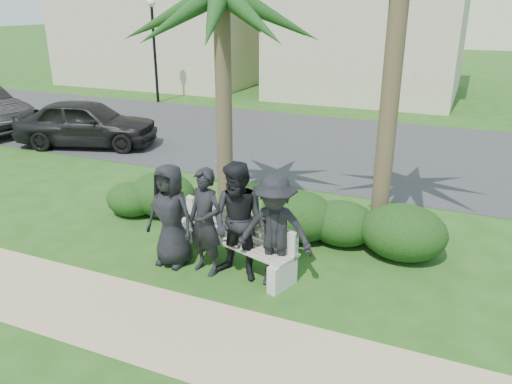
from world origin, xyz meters
TOP-DOWN VIEW (x-y plane):
  - ground at (0.00, 0.00)m, footprint 160.00×160.00m
  - footpath at (0.00, -1.80)m, footprint 30.00×1.60m
  - asphalt_street at (0.00, 8.00)m, footprint 160.00×8.00m
  - stucco_bldg_left at (-12.00, 18.00)m, footprint 10.40×8.40m
  - stucco_bldg_right at (-1.00, 18.00)m, footprint 8.40×8.40m
  - street_lamp at (-9.00, 12.00)m, footprint 0.36×0.36m
  - park_bench at (0.35, 0.13)m, footprint 2.58×1.25m
  - man_a at (-0.52, -0.23)m, footprint 0.88×0.60m
  - man_b at (0.13, -0.25)m, footprint 0.72×0.57m
  - man_c at (0.70, -0.20)m, footprint 0.99×0.81m
  - man_d at (1.27, -0.17)m, footprint 1.25×0.86m
  - hedge_a at (-2.42, 1.21)m, footprint 1.06×0.88m
  - hedge_b at (-1.84, 1.50)m, footprint 1.40×1.15m
  - hedge_d at (1.06, 1.52)m, footprint 1.43×1.18m
  - hedge_e at (1.87, 1.65)m, footprint 1.24×1.02m
  - hedge_f at (2.95, 1.54)m, footprint 1.47×1.21m
  - car_a at (-6.86, 5.06)m, footprint 4.47×2.84m

SIDE VIEW (x-z plane):
  - ground at x=0.00m, z-range 0.00..0.00m
  - footpath at x=0.00m, z-range -0.01..0.01m
  - asphalt_street at x=0.00m, z-range -0.01..0.01m
  - hedge_a at x=-2.42m, z-range 0.00..0.69m
  - park_bench at x=0.35m, z-range -0.04..0.81m
  - hedge_e at x=1.87m, z-range 0.00..0.81m
  - hedge_b at x=-1.84m, z-range 0.00..0.91m
  - hedge_d at x=1.06m, z-range 0.00..0.93m
  - hedge_f at x=2.95m, z-range 0.00..0.96m
  - car_a at x=-6.86m, z-range 0.00..1.42m
  - man_a at x=-0.52m, z-range 0.00..1.73m
  - man_b at x=0.13m, z-range 0.00..1.75m
  - man_d at x=1.27m, z-range 0.00..1.78m
  - man_c at x=0.70m, z-range 0.00..1.90m
  - street_lamp at x=-9.00m, z-range 0.80..5.09m
  - stucco_bldg_left at x=-12.00m, z-range 0.01..7.31m
  - stucco_bldg_right at x=-1.00m, z-range 0.01..7.31m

